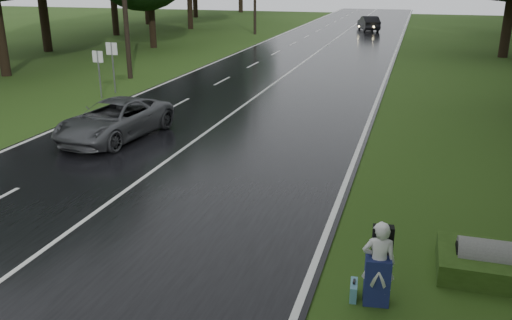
{
  "coord_description": "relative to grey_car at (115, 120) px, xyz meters",
  "views": [
    {
      "loc": [
        7.45,
        -8.24,
        5.75
      ],
      "look_at": [
        3.61,
        4.58,
        1.1
      ],
      "focal_mm": 37.6,
      "sensor_mm": 36.0,
      "label": 1
    }
  ],
  "objects": [
    {
      "name": "culvert",
      "position": [
        12.25,
        -6.21,
        -0.73
      ],
      "size": [
        1.47,
        0.74,
        0.74
      ],
      "primitive_type": "cylinder",
      "rotation": [
        0.0,
        1.57,
        0.0
      ],
      "color": "slate",
      "rests_on": "ground"
    },
    {
      "name": "road",
      "position": [
        2.92,
        11.58,
        -0.71
      ],
      "size": [
        12.0,
        140.0,
        0.04
      ],
      "primitive_type": "cube",
      "color": "black",
      "rests_on": "ground"
    },
    {
      "name": "tree_right_e",
      "position": [
        16.36,
        26.36,
        -0.73
      ],
      "size": [
        9.42,
        9.42,
        14.72
      ],
      "primitive_type": null,
      "color": "black",
      "rests_on": "ground"
    },
    {
      "name": "tree_left_d",
      "position": [
        -13.1,
        9.66,
        -0.73
      ],
      "size": [
        10.19,
        10.19,
        15.92
      ],
      "primitive_type": null,
      "color": "black",
      "rests_on": "ground"
    },
    {
      "name": "tree_left_f",
      "position": [
        -14.04,
        39.66,
        -0.73
      ],
      "size": [
        11.41,
        11.41,
        17.82
      ],
      "primitive_type": null,
      "color": "black",
      "rests_on": "ground"
    },
    {
      "name": "tree_left_e",
      "position": [
        -10.64,
        23.99,
        -0.73
      ],
      "size": [
        7.77,
        7.77,
        12.14
      ],
      "primitive_type": null,
      "color": "black",
      "rests_on": "ground"
    },
    {
      "name": "hitchhiker",
      "position": [
        10.05,
        -7.89,
        0.03
      ],
      "size": [
        0.65,
        0.6,
        1.66
      ],
      "color": "silver",
      "rests_on": "ground"
    },
    {
      "name": "grey_car",
      "position": [
        0.0,
        0.0,
        0.0
      ],
      "size": [
        2.91,
        5.24,
        1.39
      ],
      "primitive_type": "imported",
      "rotation": [
        0.0,
        0.0,
        6.16
      ],
      "color": "#424447",
      "rests_on": "road"
    },
    {
      "name": "far_car",
      "position": [
        5.06,
        43.13,
        0.07
      ],
      "size": [
        2.9,
        4.88,
        1.52
      ],
      "primitive_type": "imported",
      "rotation": [
        0.0,
        0.0,
        3.44
      ],
      "color": "black",
      "rests_on": "road"
    },
    {
      "name": "suitcase",
      "position": [
        9.64,
        -7.84,
        -0.58
      ],
      "size": [
        0.17,
        0.46,
        0.32
      ],
      "primitive_type": "cube",
      "rotation": [
        0.0,
        0.0,
        0.08
      ],
      "color": "teal",
      "rests_on": "ground"
    },
    {
      "name": "road_sign_a",
      "position": [
        -4.28,
        5.88,
        -0.73
      ],
      "size": [
        0.55,
        0.1,
        2.3
      ],
      "primitive_type": null,
      "color": "white",
      "rests_on": "ground"
    },
    {
      "name": "ground",
      "position": [
        2.92,
        -8.42,
        -0.73
      ],
      "size": [
        160.0,
        160.0,
        0.0
      ],
      "primitive_type": "plane",
      "color": "#2A4715",
      "rests_on": "ground"
    },
    {
      "name": "utility_pole_mid",
      "position": [
        -5.58,
        11.03,
        -0.73
      ],
      "size": [
        1.8,
        0.28,
        9.16
      ],
      "primitive_type": null,
      "color": "black",
      "rests_on": "ground"
    },
    {
      "name": "lane_center",
      "position": [
        2.92,
        11.58,
        -0.69
      ],
      "size": [
        0.12,
        140.0,
        0.01
      ],
      "primitive_type": "cube",
      "color": "silver",
      "rests_on": "road"
    },
    {
      "name": "road_sign_b",
      "position": [
        -4.28,
        7.17,
        -0.73
      ],
      "size": [
        0.61,
        0.1,
        2.54
      ],
      "primitive_type": null,
      "color": "white",
      "rests_on": "ground"
    },
    {
      "name": "utility_pole_far",
      "position": [
        -5.58,
        36.3,
        -0.73
      ],
      "size": [
        1.8,
        0.28,
        10.52
      ],
      "primitive_type": null,
      "color": "black",
      "rests_on": "ground"
    }
  ]
}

